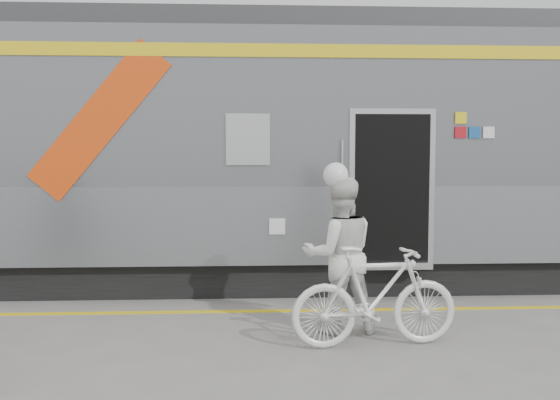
{
  "coord_description": "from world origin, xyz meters",
  "views": [
    {
      "loc": [
        0.24,
        -5.44,
        2.04
      ],
      "look_at": [
        0.59,
        1.6,
        1.5
      ],
      "focal_mm": 38.0,
      "sensor_mm": 36.0,
      "label": 1
    }
  ],
  "objects": [
    {
      "name": "ground",
      "position": [
        0.0,
        0.0,
        0.0
      ],
      "size": [
        90.0,
        90.0,
        0.0
      ],
      "primitive_type": "plane",
      "color": "slate",
      "rests_on": "ground"
    },
    {
      "name": "train",
      "position": [
        0.01,
        4.19,
        2.05
      ],
      "size": [
        24.0,
        3.17,
        4.1
      ],
      "color": "black",
      "rests_on": "ground"
    },
    {
      "name": "safety_strip",
      "position": [
        0.0,
        2.15,
        0.0
      ],
      "size": [
        24.0,
        0.12,
        0.01
      ],
      "primitive_type": "cube",
      "color": "yellow",
      "rests_on": "ground"
    },
    {
      "name": "woman",
      "position": [
        1.25,
        1.23,
        0.9
      ],
      "size": [
        0.94,
        0.77,
        1.79
      ],
      "primitive_type": "imported",
      "rotation": [
        0.0,
        0.0,
        3.25
      ],
      "color": "silver",
      "rests_on": "ground"
    },
    {
      "name": "bicycle_right",
      "position": [
        1.55,
        0.68,
        0.54
      ],
      "size": [
        1.85,
        0.7,
        1.09
      ],
      "primitive_type": "imported",
      "rotation": [
        0.0,
        0.0,
        1.68
      ],
      "color": "white",
      "rests_on": "ground"
    },
    {
      "name": "helmet_woman",
      "position": [
        1.25,
        1.23,
        1.93
      ],
      "size": [
        0.29,
        0.29,
        0.29
      ],
      "primitive_type": "sphere",
      "color": "white",
      "rests_on": "woman"
    }
  ]
}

